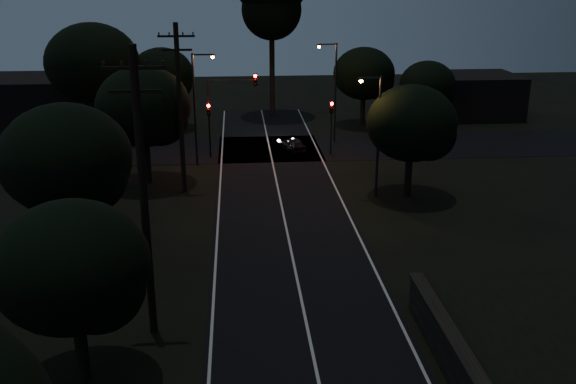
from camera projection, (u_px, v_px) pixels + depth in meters
road_surface at (279, 193)px, 40.72m from camera, size 60.00×70.00×0.03m
utility_pole_mid at (143, 192)px, 23.20m from camera, size 2.20×0.30×11.00m
utility_pole_far at (180, 107)px, 39.31m from camera, size 2.20×0.30×10.50m
tree_left_b at (77, 270)px, 20.64m from camera, size 5.07×5.07×6.45m
tree_left_c at (70, 162)px, 29.60m from camera, size 6.09×6.09×7.69m
tree_left_d at (147, 109)px, 41.06m from camera, size 6.08×6.08×7.72m
tree_far_nw at (164, 77)px, 56.23m from camera, size 5.63×5.63×7.13m
tree_far_w at (96, 65)px, 51.52m from camera, size 7.51×7.51×9.58m
tree_far_ne at (366, 75)px, 57.65m from camera, size 5.54×5.54×7.01m
tree_far_e at (429, 86)px, 55.41m from camera, size 4.83×4.83×6.13m
tree_right_a at (415, 125)px, 38.73m from camera, size 5.48×5.48×6.96m
building_left at (43, 101)px, 58.14m from camera, size 10.00×8.00×4.40m
building_right at (469, 95)px, 62.25m from camera, size 9.00×7.00×4.00m
signal_left at (209, 120)px, 47.80m from camera, size 0.28×0.35×4.10m
signal_right at (331, 118)px, 48.52m from camera, size 0.28×0.35×4.10m
signal_mast at (231, 100)px, 47.45m from camera, size 3.70×0.35×6.25m
streetlight_a at (197, 102)px, 45.29m from camera, size 1.66×0.26×8.00m
streetlight_b at (333, 85)px, 51.77m from camera, size 1.66×0.26×8.00m
streetlight_c at (376, 128)px, 38.70m from camera, size 1.46×0.26×7.50m
car at (293, 145)px, 50.05m from camera, size 2.19×3.45×1.09m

